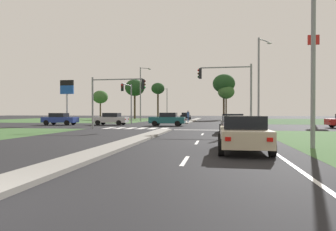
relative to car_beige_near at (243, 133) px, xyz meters
name	(u,v)px	position (x,y,z in m)	size (l,w,h in m)	color
ground_plane	(177,126)	(-5.63, 21.35, -0.76)	(200.00, 200.00, 0.00)	black
grass_verge_far_left	(75,120)	(-31.13, 45.85, -0.76)	(35.00, 35.00, 0.01)	#385B2D
grass_verge_far_right	(331,121)	(19.87, 45.85, -0.76)	(35.00, 35.00, 0.01)	#2D4C28
median_island_near	(130,142)	(-5.63, 2.35, -0.69)	(1.20, 22.00, 0.14)	gray
median_island_far	(194,120)	(-5.63, 46.35, -0.69)	(1.20, 36.00, 0.14)	gray
lane_dash_near	(185,161)	(-2.13, -2.77, -0.76)	(0.14, 2.00, 0.01)	silver
lane_dash_second	(197,142)	(-2.13, 3.23, -0.76)	(0.14, 2.00, 0.01)	silver
lane_dash_third	(202,134)	(-2.13, 9.23, -0.76)	(0.14, 2.00, 0.01)	silver
edge_line_right	(261,143)	(1.22, 3.35, -0.76)	(0.14, 24.00, 0.01)	silver
stop_bar_near	(208,130)	(-1.83, 14.35, -0.76)	(6.40, 0.50, 0.01)	silver
crosswalk_bar_near	(109,128)	(-12.03, 16.15, -0.76)	(0.70, 2.80, 0.01)	silver
crosswalk_bar_second	(120,128)	(-10.88, 16.15, -0.76)	(0.70, 2.80, 0.01)	silver
crosswalk_bar_third	(131,128)	(-9.73, 16.15, -0.76)	(0.70, 2.80, 0.01)	silver
crosswalk_bar_fourth	(142,128)	(-8.58, 16.15, -0.76)	(0.70, 2.80, 0.01)	silver
crosswalk_bar_fifth	(153,128)	(-7.43, 16.15, -0.76)	(0.70, 2.80, 0.01)	silver
crosswalk_bar_sixth	(164,129)	(-6.28, 16.15, -0.76)	(0.70, 2.80, 0.01)	silver
car_beige_near	(243,133)	(0.00, 0.00, 0.00)	(2.05, 4.52, 1.48)	#BCAD8E
car_silver_second	(111,119)	(-14.51, 23.21, 0.03)	(4.37, 2.01, 1.55)	#B7B7BC
car_grey_fourth	(232,123)	(0.11, 10.99, 0.01)	(1.97, 4.45, 1.51)	slate
car_black_fifth	(186,116)	(-7.85, 51.30, 0.03)	(2.06, 4.35, 1.55)	black
car_teal_sixth	(168,119)	(-6.92, 21.96, 0.05)	(4.28, 2.03, 1.59)	#19565B
car_blue_seventh	(60,119)	(-21.06, 22.23, 0.02)	(4.44, 1.95, 1.53)	navy
traffic_signal_near_right	(232,85)	(0.24, 14.75, 3.37)	(4.93, 0.32, 6.01)	gray
traffic_signal_near_left	(113,92)	(-11.11, 14.75, 2.82)	(5.50, 0.32, 5.09)	gray
traffic_signal_far_left	(128,96)	(-13.23, 26.41, 3.10)	(0.32, 4.31, 5.64)	gray
street_lamp_near	(317,27)	(3.39, 1.71, 4.74)	(2.26, 1.12, 9.90)	gray
street_lamp_second	(260,78)	(3.36, 19.36, 4.52)	(1.75, 2.05, 9.43)	gray
street_lamp_third	(141,92)	(-14.35, 37.83, 4.55)	(1.83, 1.19, 9.59)	gray
street_lamp_fourth	(166,101)	(-14.66, 65.77, 3.80)	(2.00, 0.97, 8.11)	gray
pedestrian_at_median	(188,115)	(-5.34, 30.99, 0.46)	(0.34, 0.34, 1.77)	#335184
fastfood_pole_sign	(313,60)	(14.73, 39.40, 9.53)	(1.80, 0.40, 14.46)	red
fuel_price_totem	(67,92)	(-20.34, 22.76, 3.49)	(1.80, 0.24, 5.81)	silver
treeline_near	(100,97)	(-28.56, 53.50, 4.48)	(3.61, 3.61, 6.82)	#423323
treeline_second	(135,88)	(-21.17, 57.33, 6.88)	(4.81, 4.81, 9.75)	#423323
treeline_third	(158,89)	(-15.47, 58.16, 6.59)	(3.27, 3.27, 8.91)	#423323
treeline_fourth	(226,92)	(0.93, 53.43, 5.36)	(3.63, 3.63, 7.71)	#423323
treeline_fifth	(224,84)	(0.44, 54.14, 7.25)	(4.96, 4.96, 10.18)	#423323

